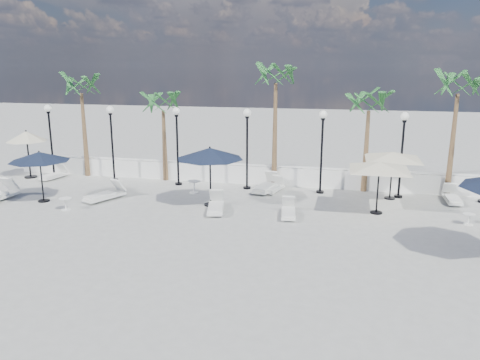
% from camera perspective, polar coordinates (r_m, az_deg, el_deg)
% --- Properties ---
extents(ground, '(100.00, 100.00, 0.00)m').
position_cam_1_polar(ground, '(16.65, -3.86, -6.65)').
color(ground, '#979792').
rests_on(ground, ground).
extents(balustrade, '(26.00, 0.30, 1.01)m').
position_cam_1_polar(balustrade, '(23.49, 1.36, 0.66)').
color(balustrade, white).
rests_on(balustrade, ground).
extents(lamppost_0, '(0.36, 0.36, 3.84)m').
position_cam_1_polar(lamppost_0, '(26.39, -22.15, 5.57)').
color(lamppost_0, black).
rests_on(lamppost_0, ground).
extents(lamppost_1, '(0.36, 0.36, 3.84)m').
position_cam_1_polar(lamppost_1, '(24.56, -15.39, 5.55)').
color(lamppost_1, black).
rests_on(lamppost_1, ground).
extents(lamppost_2, '(0.36, 0.36, 3.84)m').
position_cam_1_polar(lamppost_2, '(23.12, -7.68, 5.43)').
color(lamppost_2, black).
rests_on(lamppost_2, ground).
extents(lamppost_3, '(0.36, 0.36, 3.84)m').
position_cam_1_polar(lamppost_3, '(22.15, 0.87, 5.19)').
color(lamppost_3, black).
rests_on(lamppost_3, ground).
extents(lamppost_4, '(0.36, 0.36, 3.84)m').
position_cam_1_polar(lamppost_4, '(21.70, 9.98, 4.80)').
color(lamppost_4, black).
rests_on(lamppost_4, ground).
extents(lamppost_5, '(0.36, 0.36, 3.84)m').
position_cam_1_polar(lamppost_5, '(21.82, 19.21, 4.29)').
color(lamppost_5, black).
rests_on(lamppost_5, ground).
extents(palm_0, '(2.60, 2.60, 5.50)m').
position_cam_1_polar(palm_0, '(26.06, -18.80, 10.28)').
color(palm_0, brown).
rests_on(palm_0, ground).
extents(palm_1, '(2.60, 2.60, 4.70)m').
position_cam_1_polar(palm_1, '(24.08, -9.37, 8.73)').
color(palm_1, brown).
rests_on(palm_1, ground).
extents(palm_2, '(2.60, 2.60, 6.10)m').
position_cam_1_polar(palm_2, '(22.48, 4.39, 12.00)').
color(palm_2, brown).
rests_on(palm_2, ground).
extents(palm_3, '(2.60, 2.60, 4.90)m').
position_cam_1_polar(palm_3, '(22.32, 15.44, 8.54)').
color(palm_3, brown).
rests_on(palm_3, ground).
extents(palm_4, '(2.60, 2.60, 5.70)m').
position_cam_1_polar(palm_4, '(22.73, 25.05, 9.81)').
color(palm_4, brown).
rests_on(palm_4, ground).
extents(lounger_1, '(0.79, 1.72, 0.62)m').
position_cam_1_polar(lounger_1, '(26.45, -21.74, 0.58)').
color(lounger_1, white).
rests_on(lounger_1, ground).
extents(lounger_2, '(1.36, 2.04, 0.73)m').
position_cam_1_polar(lounger_2, '(21.54, -16.13, -1.72)').
color(lounger_2, white).
rests_on(lounger_2, ground).
extents(lounger_3, '(1.00, 1.95, 0.70)m').
position_cam_1_polar(lounger_3, '(19.10, -2.99, -3.19)').
color(lounger_3, white).
rests_on(lounger_3, ground).
extents(lounger_4, '(1.05, 2.13, 0.76)m').
position_cam_1_polar(lounger_4, '(22.15, 3.23, -0.74)').
color(lounger_4, white).
rests_on(lounger_4, ground).
extents(lounger_5, '(0.89, 1.72, 0.62)m').
position_cam_1_polar(lounger_5, '(22.10, 4.13, -0.92)').
color(lounger_5, white).
rests_on(lounger_5, ground).
extents(lounger_6, '(0.74, 1.71, 0.62)m').
position_cam_1_polar(lounger_6, '(18.59, 5.92, -3.81)').
color(lounger_6, white).
rests_on(lounger_6, ground).
extents(lounger_7, '(0.59, 1.75, 0.65)m').
position_cam_1_polar(lounger_7, '(22.36, 24.41, -1.94)').
color(lounger_7, white).
rests_on(lounger_7, ground).
extents(side_table_0, '(0.52, 0.52, 0.50)m').
position_cam_1_polar(side_table_0, '(20.57, -20.50, -2.62)').
color(side_table_0, white).
rests_on(side_table_0, ground).
extents(side_table_1, '(0.59, 0.59, 0.57)m').
position_cam_1_polar(side_table_1, '(21.94, -5.63, -0.69)').
color(side_table_1, white).
rests_on(side_table_1, ground).
extents(side_table_2, '(0.44, 0.44, 0.43)m').
position_cam_1_polar(side_table_2, '(19.49, 26.14, -4.20)').
color(side_table_2, white).
rests_on(side_table_2, ground).
extents(parasol_navy_left, '(2.56, 2.56, 2.26)m').
position_cam_1_polar(parasol_navy_left, '(21.84, -23.27, 2.61)').
color(parasol_navy_left, black).
rests_on(parasol_navy_left, ground).
extents(parasol_navy_mid, '(2.84, 2.84, 2.55)m').
position_cam_1_polar(parasol_navy_mid, '(19.50, -3.68, 3.22)').
color(parasol_navy_mid, black).
rests_on(parasol_navy_mid, ground).
extents(parasol_cream_sq_a, '(4.65, 4.65, 2.28)m').
position_cam_1_polar(parasol_cream_sq_a, '(21.54, 18.17, 3.23)').
color(parasol_cream_sq_a, black).
rests_on(parasol_cream_sq_a, ground).
extents(parasol_cream_sq_b, '(4.55, 4.55, 2.28)m').
position_cam_1_polar(parasol_cream_sq_b, '(19.21, 16.67, 2.10)').
color(parasol_cream_sq_b, black).
rests_on(parasol_cream_sq_b, ground).
extents(parasol_cream_small, '(2.07, 2.07, 2.54)m').
position_cam_1_polar(parasol_cream_small, '(26.91, -24.59, 4.79)').
color(parasol_cream_small, black).
rests_on(parasol_cream_small, ground).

